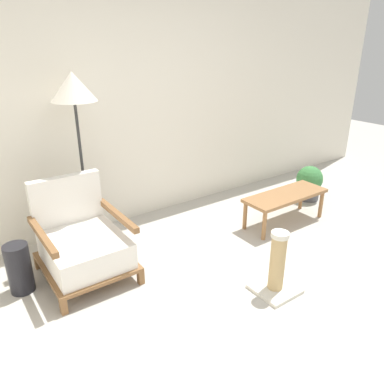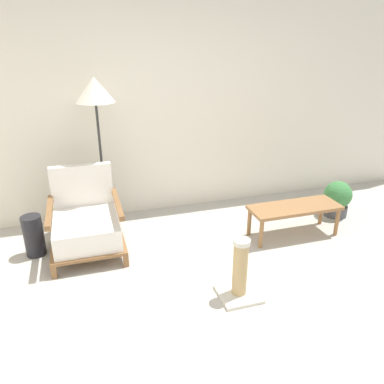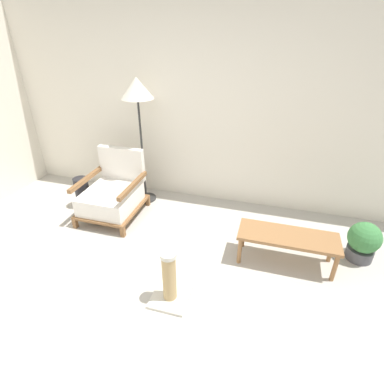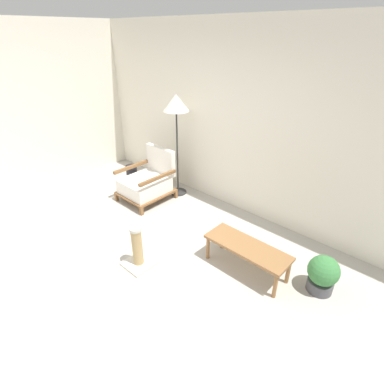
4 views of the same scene
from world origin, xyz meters
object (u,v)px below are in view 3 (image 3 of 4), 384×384
(vase, at_px, (83,192))
(potted_plant, at_px, (363,241))
(armchair, at_px, (113,194))
(floor_lamp, at_px, (137,96))
(coffee_table, at_px, (288,239))
(scratching_post, at_px, (170,282))

(vase, bearing_deg, potted_plant, -1.99)
(armchair, relative_size, floor_lamp, 0.49)
(coffee_table, xyz_separation_m, vase, (-2.69, 0.40, -0.09))
(floor_lamp, relative_size, potted_plant, 3.80)
(armchair, xyz_separation_m, vase, (-0.51, 0.07, -0.10))
(armchair, relative_size, potted_plant, 1.87)
(armchair, distance_m, scratching_post, 1.64)
(coffee_table, relative_size, vase, 2.36)
(armchair, height_order, potted_plant, armchair)
(vase, bearing_deg, scratching_post, -35.43)
(potted_plant, distance_m, scratching_post, 2.07)
(floor_lamp, bearing_deg, potted_plant, -11.08)
(potted_plant, bearing_deg, armchair, 178.98)
(floor_lamp, bearing_deg, vase, -151.05)
(armchair, height_order, coffee_table, armchair)
(armchair, xyz_separation_m, scratching_post, (1.18, -1.14, -0.10))
(coffee_table, distance_m, potted_plant, 0.83)
(vase, distance_m, potted_plant, 3.47)
(potted_plant, bearing_deg, coffee_table, -159.84)
(scratching_post, bearing_deg, armchair, 136.08)
(floor_lamp, xyz_separation_m, coffee_table, (1.94, -0.82, -1.15))
(floor_lamp, bearing_deg, coffee_table, -22.78)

